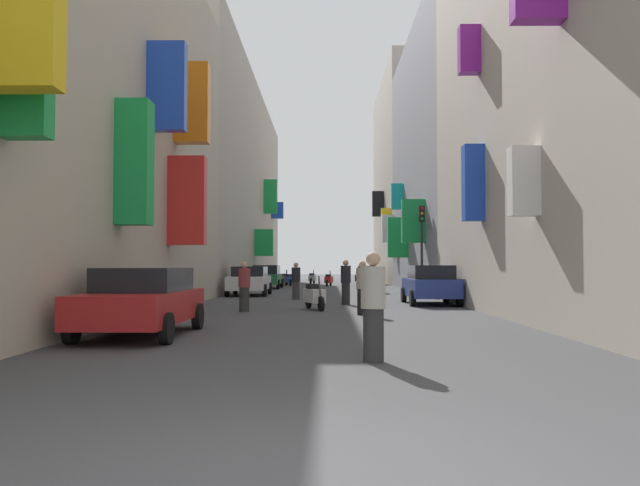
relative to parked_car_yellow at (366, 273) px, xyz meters
The scene contains 23 objects.
ground_plane 22.91m from the parked_car_yellow, 99.29° to the right, with size 140.00×140.00×0.00m, color #424244.
building_left_mid_a 38.71m from the parked_car_yellow, 107.75° to the right, with size 7.19×17.48×12.73m.
building_left_mid_b 16.87m from the parked_car_yellow, 139.01° to the right, with size 7.31×35.14×14.90m.
building_right_mid_a 21.89m from the parked_car_yellow, 78.07° to the right, with size 7.23×18.51×15.22m.
building_right_mid_b 9.45m from the parked_car_yellow, 23.25° to the right, with size 6.98×18.50×17.94m.
parked_car_yellow is the anchor object (origin of this frame).
parked_car_white 27.16m from the parked_car_yellow, 105.87° to the right, with size 1.96×4.07×1.43m.
parked_car_blue 33.18m from the parked_car_yellow, 89.37° to the right, with size 1.87×3.94×1.49m.
parked_car_green 18.38m from the parked_car_yellow, 114.06° to the right, with size 1.96×4.40×1.50m.
parked_car_silver 7.99m from the parked_car_yellow, 90.68° to the right, with size 1.90×4.01×1.40m.
parked_car_red 44.43m from the parked_car_yellow, 99.69° to the right, with size 1.97×4.26×1.43m.
scooter_red 12.96m from the parked_car_yellow, 105.38° to the right, with size 0.65×1.94×1.13m.
scooter_silver 8.22m from the parked_car_yellow, 125.33° to the right, with size 0.62×1.81×1.13m.
scooter_blue 13.30m from the parked_car_yellow, 118.69° to the right, with size 0.75×1.94×1.13m.
scooter_white 36.33m from the parked_car_yellow, 96.32° to the right, with size 0.78×1.86×1.13m.
scooter_orange 11.53m from the parked_car_yellow, 126.17° to the right, with size 0.64×1.75×1.13m.
scooter_black 23.82m from the parked_car_yellow, 91.92° to the right, with size 0.54×1.80×1.13m.
pedestrian_crossing 38.42m from the parked_car_yellow, 93.75° to the right, with size 0.53×0.53×1.61m.
pedestrian_near_left 47.38m from the parked_car_yellow, 93.47° to the right, with size 0.54×0.54×1.69m.
pedestrian_near_right 30.34m from the parked_car_yellow, 99.33° to the right, with size 0.42×0.42×1.61m.
pedestrian_mid_street 37.51m from the parked_car_yellow, 99.56° to the right, with size 0.52×0.52×1.61m.
pedestrian_far_away 33.53m from the parked_car_yellow, 94.90° to the right, with size 0.53×0.53×1.70m.
traffic_light_near_corner 27.66m from the parked_car_yellow, 88.10° to the right, with size 0.26×0.34×4.31m.
Camera 1 is at (0.11, -4.26, 1.48)m, focal length 34.77 mm.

